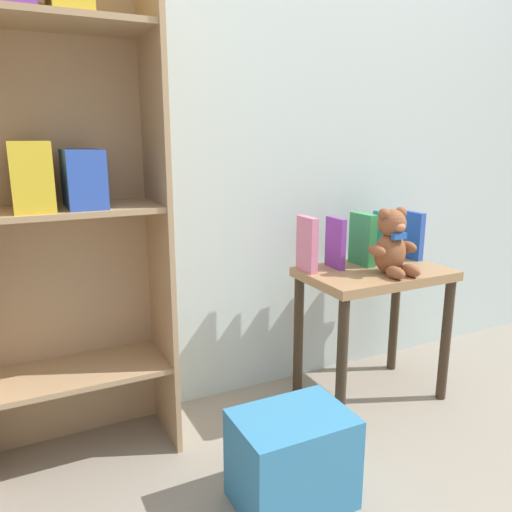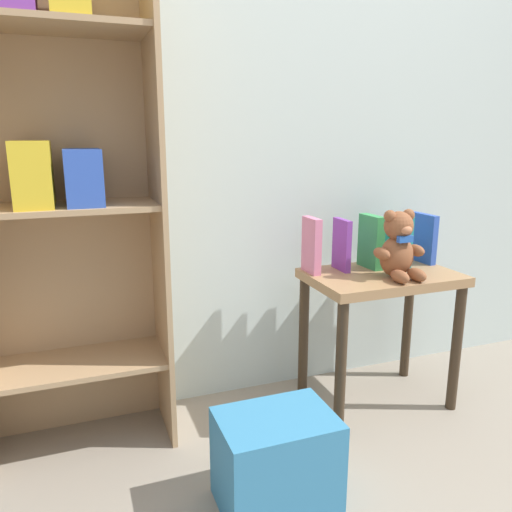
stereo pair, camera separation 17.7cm
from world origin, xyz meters
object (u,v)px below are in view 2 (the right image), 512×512
Objects in this scene: book_standing_teal at (398,240)px; bookshelf_side at (59,176)px; book_standing_purple at (342,245)px; book_standing_blue at (423,238)px; teddy_bear at (399,247)px; book_standing_green at (371,242)px; book_standing_pink at (312,245)px; storage_bin at (276,461)px; display_table at (381,298)px.

bookshelf_side is at bearing 176.84° from book_standing_teal.
book_standing_purple is 0.38m from book_standing_blue.
book_standing_blue is at bearing 34.29° from teddy_bear.
book_standing_teal reaches higher than book_standing_blue.
book_standing_purple is 0.13m from book_standing_green.
bookshelf_side reaches higher than book_standing_green.
book_standing_pink is 1.06× the size of book_standing_blue.
book_standing_purple is at bearing 177.34° from book_standing_blue.
teddy_bear is 1.22× the size of book_standing_teal.
book_standing_purple is (0.13, -0.01, -0.01)m from book_standing_pink.
storage_bin is at bearing -152.01° from teddy_bear.
book_standing_green is 0.26m from book_standing_blue.
book_standing_purple is at bearing 131.01° from teddy_bear.
teddy_bear reaches higher than book_standing_purple.
book_standing_teal is (0.13, 0.09, 0.20)m from display_table.
storage_bin is at bearing -152.53° from book_standing_blue.
teddy_bear is at bearing -32.70° from book_standing_pink.
book_standing_pink is (-0.27, 0.17, -0.01)m from teddy_bear.
book_standing_purple is (1.01, -0.06, -0.29)m from bookshelf_side.
display_table reaches higher than storage_bin.
bookshelf_side is at bearing 133.49° from storage_bin.
book_standing_purple and book_standing_blue have the same top height.
teddy_bear is (1.15, -0.23, -0.27)m from bookshelf_side.
display_table is at bearing -7.86° from bookshelf_side.
book_standing_purple reaches higher than display_table.
bookshelf_side reaches higher than teddy_bear.
book_standing_green reaches higher than book_standing_teal.
teddy_bear is (0.02, -0.07, 0.22)m from display_table.
book_standing_blue is at bearing -2.60° from bookshelf_side.
display_table is 2.76× the size of book_standing_teal.
display_table is at bearing 102.89° from teddy_bear.
book_standing_teal is at bearing -0.44° from book_standing_purple.
book_standing_teal is at bearing -3.02° from bookshelf_side.
bookshelf_side reaches higher than book_standing_purple.
book_standing_pink is at bearing 174.30° from book_standing_green.
book_standing_blue is 1.11m from storage_bin.
book_standing_blue is at bearing 1.48° from book_standing_teal.
book_standing_pink reaches higher than book_standing_purple.
book_standing_teal reaches higher than storage_bin.
book_standing_green is 1.02× the size of book_standing_teal.
teddy_bear is at bearing -125.11° from book_standing_teal.
book_standing_pink reaches higher than book_standing_teal.
display_table is at bearing -35.91° from book_standing_purple.
book_standing_purple is (-0.13, 0.10, 0.20)m from display_table.
book_standing_pink is at bearing 147.69° from teddy_bear.
bookshelf_side is 8.10× the size of book_standing_teal.
bookshelf_side is at bearing 175.04° from book_standing_blue.
book_standing_blue reaches higher than storage_bin.
book_standing_teal is 1.02× the size of book_standing_blue.
teddy_bear is at bearing -86.95° from book_standing_green.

